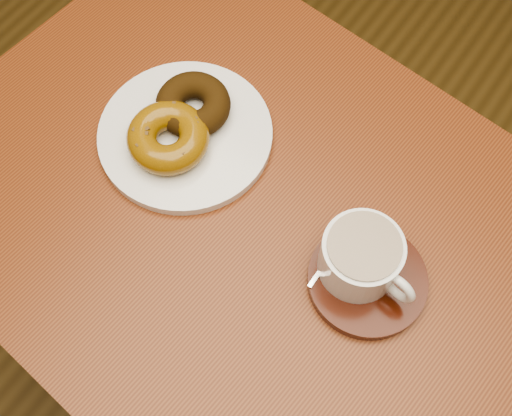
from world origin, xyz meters
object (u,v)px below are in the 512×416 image
Objects in this scene: cafe_table at (245,244)px; coffee_cup at (362,257)px; donut_plate at (185,135)px; saucer at (367,280)px.

coffee_cup is at bearing 8.11° from cafe_table.
donut_plate reaches higher than cafe_table.
saucer is (0.31, -0.04, 0.00)m from donut_plate.
saucer is 1.15× the size of coffee_cup.
donut_plate is at bearing -177.28° from coffee_cup.
donut_plate is 1.62× the size of saucer.
coffee_cup is (-0.02, 0.00, 0.04)m from saucer.
coffee_cup is at bearing -6.26° from donut_plate.
saucer reaches higher than donut_plate.
coffee_cup is (0.30, -0.03, 0.04)m from donut_plate.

